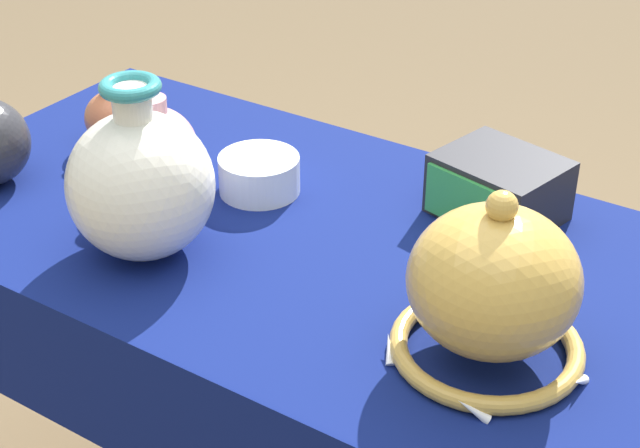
{
  "coord_description": "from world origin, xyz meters",
  "views": [
    {
      "loc": [
        0.64,
        -0.98,
        1.48
      ],
      "look_at": [
        0.06,
        -0.09,
        0.84
      ],
      "focal_mm": 55.0,
      "sensor_mm": 36.0,
      "label": 1
    }
  ],
  "objects_px": {
    "pot_squat_porcelain": "(259,174)",
    "jar_round_rose": "(154,147)",
    "vase_dome_bell": "(493,290)",
    "mosaic_tile_box": "(498,188)",
    "vase_tall_bulbous": "(141,183)",
    "jar_round_terracotta": "(114,118)"
  },
  "relations": [
    {
      "from": "vase_tall_bulbous",
      "to": "mosaic_tile_box",
      "type": "distance_m",
      "value": 0.51
    },
    {
      "from": "jar_round_terracotta",
      "to": "pot_squat_porcelain",
      "type": "bearing_deg",
      "value": -0.07
    },
    {
      "from": "mosaic_tile_box",
      "to": "jar_round_rose",
      "type": "height_order",
      "value": "jar_round_rose"
    },
    {
      "from": "vase_tall_bulbous",
      "to": "jar_round_terracotta",
      "type": "height_order",
      "value": "vase_tall_bulbous"
    },
    {
      "from": "vase_dome_bell",
      "to": "jar_round_rose",
      "type": "distance_m",
      "value": 0.61
    },
    {
      "from": "jar_round_terracotta",
      "to": "jar_round_rose",
      "type": "bearing_deg",
      "value": -25.35
    },
    {
      "from": "vase_dome_bell",
      "to": "jar_round_terracotta",
      "type": "bearing_deg",
      "value": 167.13
    },
    {
      "from": "mosaic_tile_box",
      "to": "vase_dome_bell",
      "type": "bearing_deg",
      "value": -54.68
    },
    {
      "from": "mosaic_tile_box",
      "to": "jar_round_rose",
      "type": "xyz_separation_m",
      "value": [
        -0.47,
        -0.2,
        0.02
      ]
    },
    {
      "from": "pot_squat_porcelain",
      "to": "jar_round_rose",
      "type": "distance_m",
      "value": 0.16
    },
    {
      "from": "vase_dome_bell",
      "to": "mosaic_tile_box",
      "type": "height_order",
      "value": "vase_dome_bell"
    },
    {
      "from": "vase_tall_bulbous",
      "to": "mosaic_tile_box",
      "type": "bearing_deg",
      "value": 43.97
    },
    {
      "from": "vase_dome_bell",
      "to": "jar_round_rose",
      "type": "xyz_separation_m",
      "value": [
        -0.6,
        0.1,
        -0.03
      ]
    },
    {
      "from": "vase_dome_bell",
      "to": "jar_round_rose",
      "type": "height_order",
      "value": "vase_dome_bell"
    },
    {
      "from": "vase_tall_bulbous",
      "to": "pot_squat_porcelain",
      "type": "bearing_deg",
      "value": 82.01
    },
    {
      "from": "mosaic_tile_box",
      "to": "jar_round_rose",
      "type": "relative_size",
      "value": 1.33
    },
    {
      "from": "vase_tall_bulbous",
      "to": "pot_squat_porcelain",
      "type": "xyz_separation_m",
      "value": [
        0.03,
        0.22,
        -0.08
      ]
    },
    {
      "from": "vase_tall_bulbous",
      "to": "jar_round_rose",
      "type": "distance_m",
      "value": 0.19
    },
    {
      "from": "mosaic_tile_box",
      "to": "pot_squat_porcelain",
      "type": "bearing_deg",
      "value": -145.75
    },
    {
      "from": "pot_squat_porcelain",
      "to": "jar_round_rose",
      "type": "relative_size",
      "value": 0.84
    },
    {
      "from": "vase_tall_bulbous",
      "to": "vase_dome_bell",
      "type": "relative_size",
      "value": 1.04
    },
    {
      "from": "vase_tall_bulbous",
      "to": "mosaic_tile_box",
      "type": "relative_size",
      "value": 1.3
    }
  ]
}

